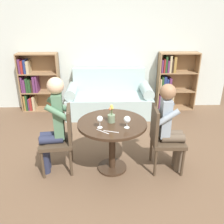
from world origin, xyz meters
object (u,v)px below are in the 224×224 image
at_px(person_left, 53,124).
at_px(couch, 109,99).
at_px(person_right, 171,126).
at_px(wine_glass_right, 127,120).
at_px(chair_right, 163,136).
at_px(bookshelf_right, 171,82).
at_px(bookshelf_left, 35,84).
at_px(flower_vase, 111,116).
at_px(wine_glass_left, 100,119).
at_px(chair_left, 61,137).

bearing_deg(person_left, couch, 152.09).
xyz_separation_m(person_right, wine_glass_right, (-0.58, -0.15, 0.17)).
relative_size(chair_right, person_right, 0.74).
bearing_deg(bookshelf_right, bookshelf_left, 179.98).
distance_m(bookshelf_left, flower_vase, 2.71).
bearing_deg(person_left, chair_right, 82.84).
distance_m(person_right, wine_glass_left, 0.94).
bearing_deg(chair_left, bookshelf_right, 130.46).
bearing_deg(bookshelf_left, couch, -9.57).
distance_m(chair_left, chair_right, 1.34).
height_order(chair_left, flower_vase, flower_vase).
bearing_deg(chair_right, person_left, 91.05).
relative_size(bookshelf_left, person_right, 1.02).
distance_m(bookshelf_left, wine_glass_right, 2.95).
relative_size(person_left, wine_glass_left, 8.42).
distance_m(chair_right, wine_glass_right, 0.61).
xyz_separation_m(bookshelf_right, person_right, (-0.60, -2.22, 0.05)).
height_order(chair_right, wine_glass_left, chair_right).
height_order(chair_right, person_left, person_left).
bearing_deg(chair_right, chair_left, 90.29).
bearing_deg(wine_glass_right, person_left, 169.81).
height_order(chair_left, wine_glass_left, chair_left).
bearing_deg(bookshelf_right, chair_right, -107.36).
bearing_deg(person_left, person_right, 82.71).
bearing_deg(person_right, bookshelf_right, -13.61).
bearing_deg(bookshelf_right, wine_glass_left, -122.71).
xyz_separation_m(chair_left, person_right, (1.43, -0.03, 0.15)).
bearing_deg(couch, flower_vase, -90.30).
bearing_deg(person_right, chair_right, 88.97).
height_order(bookshelf_right, chair_right, bookshelf_right).
bearing_deg(wine_glass_left, couch, 85.79).
distance_m(wine_glass_left, flower_vase, 0.21).
distance_m(bookshelf_right, chair_right, 2.32).
relative_size(chair_left, chair_right, 1.00).
bearing_deg(person_right, bookshelf_left, 47.97).
xyz_separation_m(person_left, wine_glass_left, (0.60, -0.16, 0.13)).
relative_size(chair_left, flower_vase, 3.75).
relative_size(couch, wine_glass_left, 11.28).
distance_m(chair_left, wine_glass_right, 0.92).
bearing_deg(person_left, wine_glass_right, 73.16).
bearing_deg(wine_glass_left, bookshelf_left, 121.02).
bearing_deg(chair_left, person_right, 82.00).
bearing_deg(couch, bookshelf_right, 10.99).
bearing_deg(bookshelf_left, wine_glass_left, -58.98).
xyz_separation_m(chair_right, flower_vase, (-0.68, 0.01, 0.29)).
bearing_deg(person_right, chair_left, 90.21).
relative_size(bookshelf_right, chair_left, 1.37).
xyz_separation_m(person_right, flower_vase, (-0.77, 0.01, 0.14)).
distance_m(bookshelf_left, bookshelf_right, 2.93).
relative_size(couch, bookshelf_left, 1.41).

